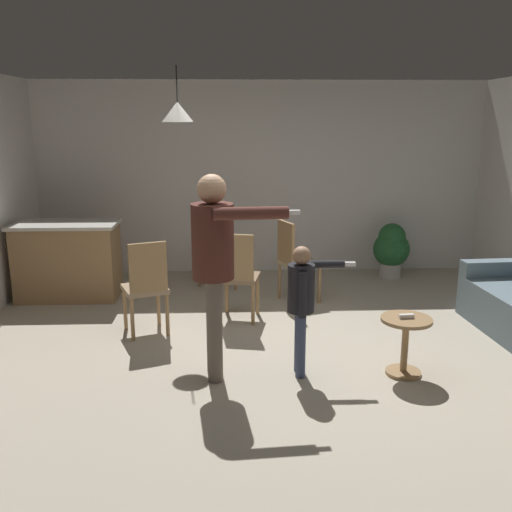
{
  "coord_description": "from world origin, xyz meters",
  "views": [
    {
      "loc": [
        -0.41,
        -4.93,
        2.19
      ],
      "look_at": [
        -0.21,
        -0.05,
        1.0
      ],
      "focal_mm": 39.85,
      "sensor_mm": 36.0,
      "label": 1
    }
  ],
  "objects": [
    {
      "name": "kitchen_counter",
      "position": [
        -2.45,
        1.95,
        0.48
      ],
      "size": [
        1.26,
        0.66,
        0.95
      ],
      "color": "#99754C",
      "rests_on": "ground"
    },
    {
      "name": "side_table_by_couch",
      "position": [
        1.08,
        -0.39,
        0.33
      ],
      "size": [
        0.44,
        0.44,
        0.52
      ],
      "color": "#99754C",
      "rests_on": "ground"
    },
    {
      "name": "potted_plant_corner",
      "position": [
        1.8,
        2.7,
        0.42
      ],
      "size": [
        0.5,
        0.5,
        0.77
      ],
      "color": "#B7B2AD",
      "rests_on": "ground"
    },
    {
      "name": "spare_remote_on_table",
      "position": [
        1.07,
        -0.39,
        0.54
      ],
      "size": [
        0.13,
        0.05,
        0.04
      ],
      "primitive_type": "cube",
      "rotation": [
        0.0,
        0.0,
        1.66
      ],
      "color": "white",
      "rests_on": "side_table_by_couch"
    },
    {
      "name": "ground",
      "position": [
        0.0,
        0.0,
        0.0
      ],
      "size": [
        7.68,
        7.68,
        0.0
      ],
      "primitive_type": "plane",
      "color": "#B2A893"
    },
    {
      "name": "ceiling_light_pendant",
      "position": [
        -0.96,
        1.0,
        2.25
      ],
      "size": [
        0.32,
        0.32,
        0.55
      ],
      "color": "silver"
    },
    {
      "name": "dining_chair_centre_back",
      "position": [
        -0.36,
        1.02,
        0.55
      ],
      "size": [
        0.49,
        0.49,
        1.0
      ],
      "rotation": [
        0.0,
        0.0,
        6.1
      ],
      "color": "#99754C",
      "rests_on": "ground"
    },
    {
      "name": "dining_chair_near_wall",
      "position": [
        -1.3,
        0.65,
        0.55
      ],
      "size": [
        0.55,
        0.55,
        1.0
      ],
      "rotation": [
        0.0,
        0.0,
        0.38
      ],
      "color": "#99754C",
      "rests_on": "ground"
    },
    {
      "name": "dining_chair_spare",
      "position": [
        0.33,
        1.68,
        0.55
      ],
      "size": [
        0.55,
        0.55,
        1.0
      ],
      "rotation": [
        0.0,
        0.0,
        5.09
      ],
      "color": "#99754C",
      "rests_on": "ground"
    },
    {
      "name": "person_child",
      "position": [
        0.17,
        -0.35,
        0.72
      ],
      "size": [
        0.6,
        0.33,
        1.15
      ],
      "rotation": [
        0.0,
        0.0,
        -1.58
      ],
      "color": "#384260",
      "rests_on": "ground"
    },
    {
      "name": "person_adult",
      "position": [
        -0.56,
        -0.36,
        1.09
      ],
      "size": [
        0.88,
        0.51,
        1.76
      ],
      "rotation": [
        0.0,
        0.0,
        -1.5
      ],
      "color": "#60564C",
      "rests_on": "ground"
    },
    {
      "name": "wall_back",
      "position": [
        0.0,
        3.2,
        1.35
      ],
      "size": [
        6.4,
        0.1,
        2.7
      ],
      "primitive_type": "cube",
      "color": "silver",
      "rests_on": "ground"
    },
    {
      "name": "dining_chair_by_counter",
      "position": [
        -0.69,
        2.24,
        0.55
      ],
      "size": [
        0.56,
        0.56,
        1.0
      ],
      "rotation": [
        0.0,
        0.0,
        5.15
      ],
      "color": "#99754C",
      "rests_on": "ground"
    }
  ]
}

